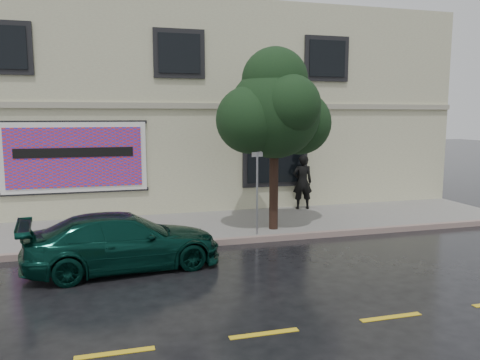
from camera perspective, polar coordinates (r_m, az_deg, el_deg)
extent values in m
plane|color=black|center=(10.64, -3.09, -10.20)|extent=(90.00, 90.00, 0.00)
cube|color=gray|center=(13.70, -6.03, -5.78)|extent=(20.00, 3.50, 0.15)
cube|color=gray|center=(12.03, -4.64, -7.70)|extent=(20.00, 0.18, 0.16)
cube|color=gold|center=(7.50, 2.98, -18.19)|extent=(19.00, 0.12, 0.01)
cube|color=beige|center=(19.01, -9.08, 8.40)|extent=(20.00, 8.00, 7.00)
cube|color=#9E9984|center=(15.00, -7.32, 8.97)|extent=(20.00, 0.12, 0.18)
cube|color=black|center=(15.84, 4.33, 2.98)|extent=(2.30, 0.10, 2.10)
cube|color=black|center=(15.78, 4.41, 2.96)|extent=(2.00, 0.05, 1.80)
cube|color=black|center=(15.18, -27.06, 14.24)|extent=(1.30, 0.05, 1.20)
cube|color=black|center=(15.06, -7.40, 15.07)|extent=(1.30, 0.05, 1.20)
cube|color=black|center=(16.53, 10.60, 14.36)|extent=(1.30, 0.05, 1.20)
cube|color=white|center=(14.91, -19.48, 2.62)|extent=(4.20, 0.06, 2.10)
cube|color=red|center=(14.87, -19.49, 2.61)|extent=(3.90, 0.04, 1.80)
cube|color=black|center=(15.06, -19.28, -1.35)|extent=(4.30, 0.10, 0.10)
cube|color=black|center=(14.88, -19.66, 6.66)|extent=(4.30, 0.10, 0.10)
cube|color=black|center=(14.82, -19.52, 3.18)|extent=(3.40, 0.02, 0.28)
imported|color=#072D25|center=(10.49, -13.97, -7.25)|extent=(4.35, 2.32, 1.21)
imported|color=black|center=(15.92, 7.62, -0.25)|extent=(0.73, 0.54, 1.83)
imported|color=black|center=(15.79, 7.71, 4.52)|extent=(1.20, 1.20, 0.82)
cylinder|color=#341F17|center=(12.99, 4.13, -1.05)|extent=(0.25, 0.25, 2.28)
sphere|color=black|center=(12.84, 4.23, 8.19)|extent=(2.49, 2.49, 2.49)
cylinder|color=gray|center=(12.30, 2.10, -0.94)|extent=(0.05, 0.05, 2.53)
cube|color=silver|center=(12.19, 2.13, 3.81)|extent=(0.31, 0.06, 0.41)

